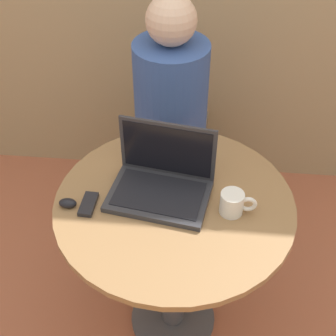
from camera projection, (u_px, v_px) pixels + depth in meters
name	position (u px, v px, depth m)	size (l,w,h in m)	color
ground_plane	(173.00, 318.00, 2.05)	(12.00, 12.00, 0.00)	#B26042
round_table	(174.00, 235.00, 1.68)	(0.81, 0.81, 0.74)	#4C4C51
laptop	(162.00, 180.00, 1.57)	(0.36, 0.28, 0.23)	#2D2D33
cell_phone	(88.00, 204.00, 1.54)	(0.05, 0.11, 0.02)	black
computer_mouse	(68.00, 203.00, 1.53)	(0.06, 0.04, 0.03)	black
coffee_cup	(233.00, 203.00, 1.50)	(0.12, 0.08, 0.08)	white
person_seated	(172.00, 135.00, 2.21)	(0.33, 0.50, 1.20)	brown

